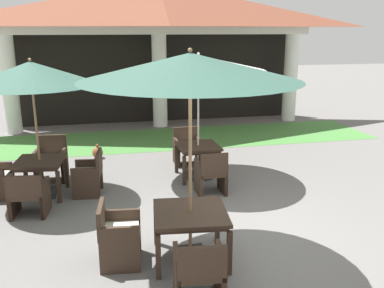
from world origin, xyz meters
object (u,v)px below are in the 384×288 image
object	(u,v)px
patio_chair_mid_right_north	(51,160)
patio_chair_mid_right_south	(28,195)
patio_umbrella_mid_right	(31,75)
patio_table_mid_left	(198,150)
patio_table_mid_right	(40,165)
patio_chair_near_foreground_south	(199,271)
terracotta_urn	(98,152)
patio_table_near_foreground	(190,217)
patio_chair_mid_left_south	(211,174)
patio_chair_mid_left_north	(187,147)
patio_chair_near_foreground_west	(118,235)
patio_umbrella_mid_left	(198,64)
patio_chair_mid_right_east	(89,175)
patio_umbrella_near_foreground	(190,68)

from	to	relation	value
patio_chair_mid_right_north	patio_chair_mid_right_south	world-z (taller)	patio_chair_mid_right_north
patio_umbrella_mid_right	patio_table_mid_left	bearing A→B (deg)	7.02
patio_chair_mid_right_south	patio_table_mid_left	bearing A→B (deg)	27.88
patio_table_mid_right	patio_chair_near_foreground_south	bearing A→B (deg)	-60.25
terracotta_urn	patio_table_near_foreground	bearing A→B (deg)	-76.23
patio_chair_mid_left_south	patio_chair_mid_left_north	bearing A→B (deg)	90.00
patio_chair_near_foreground_west	terracotta_urn	distance (m)	5.15
patio_umbrella_mid_left	patio_chair_mid_left_south	distance (m)	2.29
patio_table_near_foreground	patio_umbrella_mid_right	size ratio (longest dim) A/B	0.42
terracotta_urn	patio_chair_mid_right_south	bearing A→B (deg)	-109.94
patio_umbrella_mid_left	patio_chair_mid_right_north	world-z (taller)	patio_umbrella_mid_left
patio_chair_near_foreground_south	patio_chair_mid_right_east	xyz separation A→B (m)	(-1.33, 3.83, -0.01)
patio_umbrella_near_foreground	patio_chair_near_foreground_south	world-z (taller)	patio_umbrella_near_foreground
patio_umbrella_mid_right	patio_chair_mid_right_north	distance (m)	2.14
patio_umbrella_near_foreground	patio_umbrella_mid_left	bearing A→B (deg)	75.13
patio_chair_mid_left_south	patio_chair_mid_right_north	size ratio (longest dim) A/B	0.94
patio_chair_near_foreground_south	terracotta_urn	world-z (taller)	patio_chair_near_foreground_south
patio_table_near_foreground	patio_chair_mid_right_east	world-z (taller)	patio_chair_mid_right_east
patio_umbrella_near_foreground	terracotta_urn	distance (m)	5.96
patio_umbrella_near_foreground	patio_chair_mid_right_south	distance (m)	3.92
patio_chair_mid_left_south	terracotta_urn	xyz separation A→B (m)	(-2.20, 2.93, -0.27)
patio_chair_mid_right_south	terracotta_urn	bearing A→B (deg)	76.47
patio_table_near_foreground	patio_chair_mid_right_south	bearing A→B (deg)	140.62
patio_chair_near_foreground_south	patio_chair_mid_right_south	world-z (taller)	patio_chair_near_foreground_south
patio_umbrella_mid_right	patio_chair_mid_right_east	distance (m)	2.17
patio_table_near_foreground	patio_chair_mid_left_north	world-z (taller)	patio_chair_mid_left_north
patio_chair_near_foreground_west	patio_umbrella_mid_right	size ratio (longest dim) A/B	0.33
patio_table_mid_left	patio_chair_mid_right_north	world-z (taller)	patio_chair_mid_right_north
patio_chair_mid_right_east	terracotta_urn	size ratio (longest dim) A/B	2.31
patio_chair_mid_right_east	patio_chair_mid_right_south	distance (m)	1.30
patio_umbrella_near_foreground	patio_chair_mid_left_north	xyz separation A→B (m)	(0.85, 4.34, -2.28)
patio_table_mid_left	patio_chair_mid_left_south	distance (m)	1.03
patio_umbrella_near_foreground	patio_chair_mid_right_east	world-z (taller)	patio_umbrella_near_foreground
patio_chair_mid_right_north	terracotta_urn	size ratio (longest dim) A/B	2.51
patio_umbrella_mid_right	patio_chair_mid_right_south	world-z (taller)	patio_umbrella_mid_right
patio_chair_mid_left_north	patio_chair_near_foreground_west	bearing A→B (deg)	64.67
patio_chair_near_foreground_west	patio_table_mid_right	world-z (taller)	patio_chair_near_foreground_west
patio_chair_near_foreground_south	patio_chair_mid_left_south	bearing A→B (deg)	78.89
patio_table_mid_left	patio_chair_mid_right_north	size ratio (longest dim) A/B	0.95
patio_umbrella_near_foreground	patio_chair_mid_right_east	size ratio (longest dim) A/B	3.38
patio_table_mid_left	patio_chair_mid_right_south	world-z (taller)	patio_chair_mid_right_south
patio_chair_mid_left_north	terracotta_urn	bearing A→B (deg)	-24.40
patio_table_near_foreground	patio_table_mid_right	size ratio (longest dim) A/B	1.13
patio_chair_mid_left_north	patio_chair_mid_right_east	size ratio (longest dim) A/B	0.99
patio_umbrella_mid_left	terracotta_urn	size ratio (longest dim) A/B	7.42
patio_table_mid_left	patio_chair_mid_left_north	size ratio (longest dim) A/B	1.04
patio_chair_near_foreground_west	patio_chair_mid_right_north	bearing A→B (deg)	-155.67
patio_table_near_foreground	terracotta_urn	bearing A→B (deg)	103.77
patio_umbrella_near_foreground	patio_chair_mid_right_east	xyz separation A→B (m)	(-1.43, 2.83, -2.29)
patio_table_near_foreground	patio_table_mid_right	xyz separation A→B (m)	(-2.35, 2.93, -0.00)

